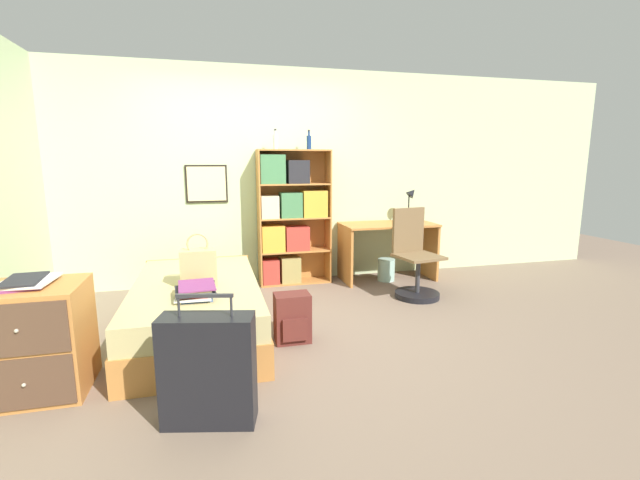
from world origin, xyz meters
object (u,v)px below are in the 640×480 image
bookcase (289,218)px  bottle_green (276,141)px  desk (388,241)px  book_stack_on_bed (196,291)px  desk_lamp (411,198)px  dresser (38,340)px  bottle_brown (309,142)px  magazine_pile_on_dresser (26,282)px  waste_bin (386,270)px  handbag (199,267)px  bed (197,308)px  suitcase (208,370)px  desk_chair (415,269)px  backpack (292,318)px

bookcase → bottle_green: bearing=-169.9°
desk → bottle_green: bearing=175.1°
book_stack_on_bed → desk_lamp: 3.22m
book_stack_on_bed → bookcase: size_ratio=0.23×
bookcase → desk_lamp: bearing=-2.4°
dresser → bottle_brown: size_ratio=3.14×
book_stack_on_bed → bottle_green: bottle_green is taller
book_stack_on_bed → magazine_pile_on_dresser: magazine_pile_on_dresser is taller
waste_bin → book_stack_on_bed: bearing=-144.2°
dresser → handbag: bearing=32.2°
bed → bookcase: 1.83m
book_stack_on_bed → magazine_pile_on_dresser: (-1.02, -0.26, 0.22)m
suitcase → waste_bin: 3.35m
book_stack_on_bed → desk_chair: desk_chair is taller
dresser → backpack: size_ratio=1.74×
bottle_brown → desk_lamp: bearing=-2.2°
book_stack_on_bed → suitcase: 0.93m
bookcase → book_stack_on_bed: bearing=-119.8°
dresser → desk_lamp: size_ratio=1.59×
dresser → bottle_green: bottle_green is taller
book_stack_on_bed → backpack: bearing=6.6°
handbag → bottle_green: (0.89, 1.46, 1.09)m
desk → desk_lamp: desk_lamp is taller
bookcase → handbag: bearing=-124.8°
handbag → desk: bearing=30.5°
bed → suitcase: 1.39m
handbag → book_stack_on_bed: bearing=-93.2°
desk_lamp → backpack: size_ratio=1.10×
dresser → magazine_pile_on_dresser: magazine_pile_on_dresser is taller
dresser → bookcase: 2.97m
bed → desk_chair: desk_chair is taller
dresser → backpack: dresser is taller
desk → desk_chair: desk_chair is taller
desk_lamp → desk_chair: desk_lamp is taller
suitcase → bed: bearing=94.0°
bed → backpack: size_ratio=4.77×
magazine_pile_on_dresser → desk: size_ratio=0.32×
book_stack_on_bed → desk: bearing=36.4°
bottle_brown → handbag: bearing=-131.2°
handbag → suitcase: bearing=-87.1°
desk_chair → bed: bearing=-168.2°
bottle_green → backpack: bearing=-94.9°
suitcase → bookcase: bearing=70.6°
bookcase → desk: bearing=-6.7°
desk_chair → waste_bin: 0.70m
bottle_green → desk_chair: (1.41, -0.85, -1.40)m
dresser → magazine_pile_on_dresser: bearing=146.5°
bookcase → desk: (1.24, -0.15, -0.32)m
suitcase → bottle_green: bottle_green is taller
bed → bottle_green: bearing=55.5°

